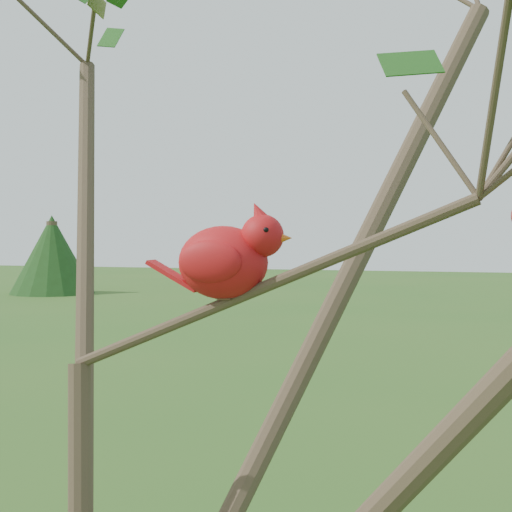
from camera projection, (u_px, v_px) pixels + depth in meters
The scene contains 3 objects.
crabapple_tree at pixel (83, 257), 1.08m from camera, with size 2.35×2.05×2.95m.
cardinal at pixel (228, 259), 1.13m from camera, with size 0.22×0.11×0.15m.
distant_trees at pixel (396, 253), 24.49m from camera, with size 44.00×11.07×3.30m.
Camera 1 is at (0.55, -1.00, 2.16)m, focal length 55.00 mm.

